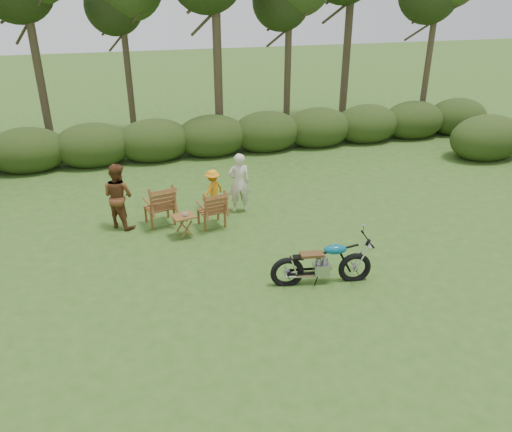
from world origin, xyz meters
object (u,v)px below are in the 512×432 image
object	(u,v)px
motorcycle	(320,282)
lawn_chair_right	(212,226)
adult_a	(239,211)
adult_b	(122,226)
lawn_chair_left	(161,223)
cup	(185,214)
child	(213,209)
side_table	(184,226)

from	to	relation	value
motorcycle	lawn_chair_right	bearing A→B (deg)	125.55
adult_a	adult_b	size ratio (longest dim) A/B	0.98
lawn_chair_left	adult_b	xyz separation A→B (m)	(-0.94, 0.12, 0.00)
cup	adult_a	bearing A→B (deg)	34.89
motorcycle	lawn_chair_right	size ratio (longest dim) A/B	1.99
child	adult_b	bearing A→B (deg)	-24.70
motorcycle	adult_b	xyz separation A→B (m)	(-3.76, 3.76, 0.00)
motorcycle	lawn_chair_right	xyz separation A→B (m)	(-1.59, 3.17, 0.00)
lawn_chair_left	side_table	xyz separation A→B (m)	(0.48, -0.88, 0.28)
cup	lawn_chair_left	bearing A→B (deg)	119.67
motorcycle	side_table	xyz separation A→B (m)	(-2.34, 2.77, 0.28)
motorcycle	cup	size ratio (longest dim) A/B	15.93
side_table	adult_a	size ratio (longest dim) A/B	0.35
side_table	child	distance (m)	1.74
lawn_chair_left	adult_a	size ratio (longest dim) A/B	0.67
cup	adult_b	bearing A→B (deg)	144.88
adult_a	adult_b	xyz separation A→B (m)	(-3.04, -0.08, 0.00)
adult_b	adult_a	bearing A→B (deg)	-134.74
lawn_chair_right	adult_a	distance (m)	1.11
motorcycle	side_table	size ratio (longest dim) A/B	3.52
lawn_chair_right	cup	world-z (taller)	cup
lawn_chair_right	adult_a	bearing A→B (deg)	-153.36
lawn_chair_left	lawn_chair_right	bearing A→B (deg)	146.08
lawn_chair_left	side_table	bearing A→B (deg)	106.05
lawn_chair_right	cup	xyz separation A→B (m)	(-0.70, -0.43, 0.60)
motorcycle	lawn_chair_right	distance (m)	3.54
side_table	lawn_chair_right	bearing A→B (deg)	28.24
adult_a	adult_b	distance (m)	3.04
cup	adult_b	xyz separation A→B (m)	(-1.46, 1.03, -0.60)
motorcycle	child	xyz separation A→B (m)	(-1.35, 4.18, 0.00)
cup	motorcycle	bearing A→B (deg)	-49.98
lawn_chair_left	adult_a	xyz separation A→B (m)	(2.10, 0.19, 0.00)
side_table	adult_b	size ratio (longest dim) A/B	0.34
lawn_chair_right	adult_b	bearing A→B (deg)	-26.03
cup	child	size ratio (longest dim) A/B	0.11
lawn_chair_right	cup	bearing A→B (deg)	21.01
child	motorcycle	bearing A→B (deg)	73.38
lawn_chair_right	lawn_chair_left	size ratio (longest dim) A/B	0.91
motorcycle	cup	bearing A→B (deg)	138.85
motorcycle	adult_b	size ratio (longest dim) A/B	1.19
motorcycle	child	world-z (taller)	motorcycle
motorcycle	adult_b	bearing A→B (deg)	143.80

